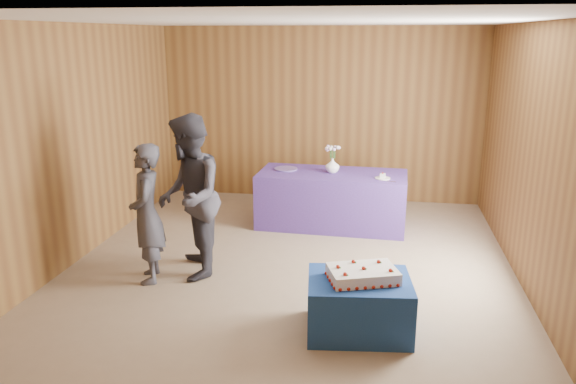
% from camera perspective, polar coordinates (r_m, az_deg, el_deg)
% --- Properties ---
extents(ground, '(6.00, 6.00, 0.00)m').
position_cam_1_polar(ground, '(6.39, 0.07, -8.00)').
color(ground, '#85725C').
rests_on(ground, ground).
extents(room_shell, '(5.04, 6.04, 2.72)m').
position_cam_1_polar(room_shell, '(5.90, 0.07, 8.25)').
color(room_shell, brown).
rests_on(room_shell, ground).
extents(cake_table, '(0.97, 0.80, 0.50)m').
position_cam_1_polar(cake_table, '(5.12, 7.20, -11.34)').
color(cake_table, navy).
rests_on(cake_table, ground).
extents(serving_table, '(2.03, 0.97, 0.75)m').
position_cam_1_polar(serving_table, '(7.76, 4.48, -0.75)').
color(serving_table, '#4D348F').
rests_on(serving_table, ground).
extents(sheet_cake, '(0.71, 0.59, 0.14)m').
position_cam_1_polar(sheet_cake, '(4.99, 7.60, -8.26)').
color(sheet_cake, silver).
rests_on(sheet_cake, cake_table).
extents(vase, '(0.25, 0.25, 0.20)m').
position_cam_1_polar(vase, '(7.66, 4.53, 2.71)').
color(vase, white).
rests_on(vase, serving_table).
extents(flower_spray, '(0.21, 0.21, 0.16)m').
position_cam_1_polar(flower_spray, '(7.61, 4.57, 4.44)').
color(flower_spray, '#2A5C25').
rests_on(flower_spray, vase).
extents(platter, '(0.38, 0.38, 0.02)m').
position_cam_1_polar(platter, '(7.82, -0.22, 2.36)').
color(platter, '#5D4A94').
rests_on(platter, serving_table).
extents(plate, '(0.25, 0.25, 0.01)m').
position_cam_1_polar(plate, '(7.44, 9.58, 1.40)').
color(plate, silver).
rests_on(plate, serving_table).
extents(cake_slice, '(0.07, 0.07, 0.08)m').
position_cam_1_polar(cake_slice, '(7.43, 9.59, 1.67)').
color(cake_slice, silver).
rests_on(cake_slice, plate).
extents(knife, '(0.25, 0.11, 0.00)m').
position_cam_1_polar(knife, '(7.33, 9.97, 1.13)').
color(knife, '#ACADB1').
rests_on(knife, serving_table).
extents(guest_left, '(0.52, 0.63, 1.50)m').
position_cam_1_polar(guest_left, '(6.09, -14.15, -2.16)').
color(guest_left, '#3A3A45').
rests_on(guest_left, ground).
extents(guest_right, '(0.91, 1.03, 1.78)m').
position_cam_1_polar(guest_right, '(6.09, -10.00, -0.52)').
color(guest_right, '#302F38').
rests_on(guest_right, ground).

